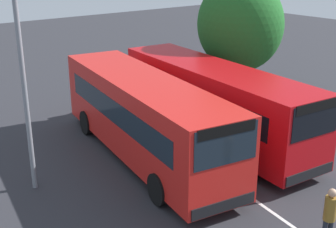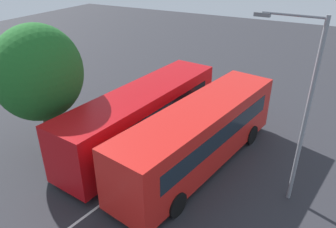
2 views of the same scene
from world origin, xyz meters
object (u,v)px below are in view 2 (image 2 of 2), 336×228
street_lamp (302,104)px  pedestrian (239,89)px  bus_far_left (200,133)px  bus_center_left (143,115)px  depot_tree (39,73)px

street_lamp → pedestrian: bearing=-58.2°
bus_far_left → street_lamp: bearing=-85.5°
bus_far_left → bus_center_left: same height
street_lamp → depot_tree: (-1.91, 11.48, -0.21)m
pedestrian → depot_tree: depot_tree is taller
bus_far_left → depot_tree: (-2.27, 7.45, 2.38)m
bus_center_left → pedestrian: (7.33, -2.87, -0.68)m
bus_far_left → pedestrian: bus_far_left is taller
bus_center_left → depot_tree: bearing=128.2°
bus_center_left → street_lamp: bearing=-89.0°
bus_far_left → depot_tree: size_ratio=1.66×
bus_far_left → pedestrian: (7.64, 0.46, -0.68)m
bus_center_left → street_lamp: size_ratio=1.42×
street_lamp → depot_tree: 11.64m
bus_center_left → bus_far_left: bearing=-89.0°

